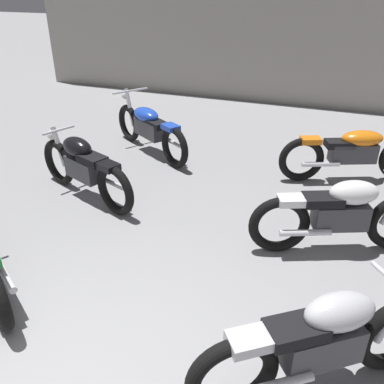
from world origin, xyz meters
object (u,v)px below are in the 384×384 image
at_px(motorcycle_left_row_1, 84,167).
at_px(motorcycle_right_row_0, 322,342).
at_px(motorcycle_left_row_2, 149,127).
at_px(motorcycle_right_row_2, 354,152).
at_px(motorcycle_right_row_1, 341,214).

relative_size(motorcycle_left_row_1, motorcycle_right_row_0, 1.15).
xyz_separation_m(motorcycle_left_row_2, motorcycle_right_row_2, (3.28, 0.11, 0.00)).
xyz_separation_m(motorcycle_right_row_1, motorcycle_right_row_2, (0.07, 1.94, -0.01)).
bearing_deg(motorcycle_left_row_1, motorcycle_right_row_2, 29.42).
xyz_separation_m(motorcycle_left_row_1, motorcycle_right_row_0, (3.27, -1.90, 0.00)).
height_order(motorcycle_right_row_0, motorcycle_right_row_1, same).
height_order(motorcycle_left_row_2, motorcycle_right_row_0, motorcycle_left_row_2).
distance_m(motorcycle_right_row_0, motorcycle_right_row_2, 3.80).
bearing_deg(motorcycle_right_row_2, motorcycle_right_row_0, -91.42).
relative_size(motorcycle_left_row_1, motorcycle_right_row_2, 0.92).
relative_size(motorcycle_left_row_1, motorcycle_left_row_2, 0.99).
xyz_separation_m(motorcycle_left_row_1, motorcycle_right_row_2, (3.36, 1.90, -0.01)).
xyz_separation_m(motorcycle_left_row_1, motorcycle_right_row_1, (3.29, -0.04, 0.00)).
distance_m(motorcycle_left_row_2, motorcycle_right_row_2, 3.28).
xyz_separation_m(motorcycle_left_row_2, motorcycle_right_row_0, (3.18, -3.69, 0.01)).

